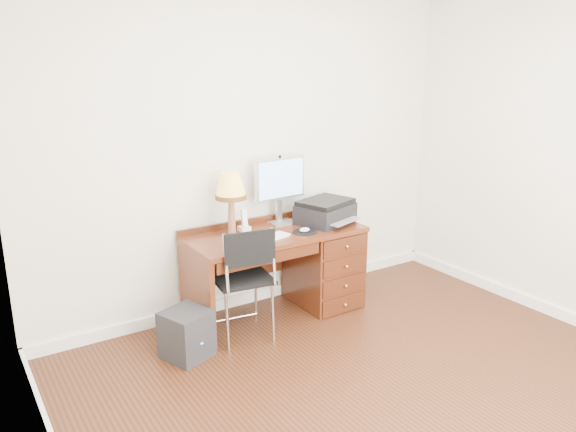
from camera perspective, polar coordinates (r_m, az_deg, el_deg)
ground at (r=3.98m, az=9.83°, el=-17.10°), size 4.00×4.00×0.00m
room_shell at (r=4.37m, az=4.16°, el=-12.95°), size 4.00×4.00×4.00m
desk at (r=4.96m, az=1.88°, el=-4.69°), size 1.50×0.67×0.75m
monitor at (r=4.85m, az=-0.78°, el=3.45°), size 0.50×0.17×0.57m
keyboard at (r=4.46m, az=-2.28°, el=-2.37°), size 0.46×0.23×0.02m
mouse_pad at (r=4.65m, az=1.70°, el=-1.55°), size 0.20×0.20×0.04m
printer at (r=4.92m, az=3.81°, el=0.46°), size 0.55×0.49×0.21m
leg_lamp at (r=4.50m, az=-5.83°, el=2.65°), size 0.25×0.25×0.52m
phone at (r=4.70m, az=-4.47°, el=-0.87°), size 0.09×0.09×0.19m
pen_cup at (r=4.95m, az=0.95°, el=-0.05°), size 0.07×0.07×0.09m
chair at (r=4.34m, az=-4.32°, el=-5.69°), size 0.50×0.50×0.93m
equipment_box at (r=4.30m, az=-10.27°, el=-11.72°), size 0.40×0.40×0.36m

